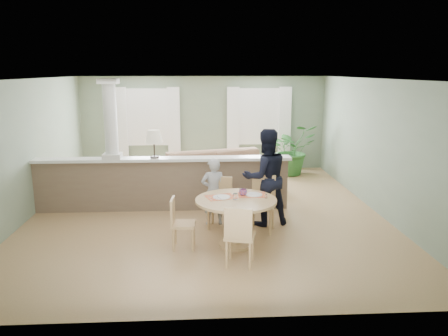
{
  "coord_description": "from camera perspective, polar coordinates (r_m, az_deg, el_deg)",
  "views": [
    {
      "loc": [
        -0.13,
        -8.63,
        2.86
      ],
      "look_at": [
        0.31,
        -1.0,
        1.15
      ],
      "focal_mm": 35.0,
      "sensor_mm": 36.0,
      "label": 1
    }
  ],
  "objects": [
    {
      "name": "room_shell",
      "position": [
        9.31,
        -2.65,
        6.17
      ],
      "size": [
        7.02,
        8.02,
        2.71
      ],
      "color": "gray",
      "rests_on": "ground"
    },
    {
      "name": "chair_far_boy",
      "position": [
        8.11,
        -0.49,
        -4.18
      ],
      "size": [
        0.52,
        0.52,
        0.93
      ],
      "rotation": [
        0.0,
        0.0,
        -0.26
      ],
      "color": "tan",
      "rests_on": "ground"
    },
    {
      "name": "sofa",
      "position": [
        10.67,
        -0.7,
        -0.39
      ],
      "size": [
        3.32,
        2.0,
        0.91
      ],
      "primitive_type": "imported",
      "rotation": [
        0.0,
        0.0,
        0.27
      ],
      "color": "#7E6144",
      "rests_on": "ground"
    },
    {
      "name": "houseplant",
      "position": [
        12.29,
        8.87,
        2.42
      ],
      "size": [
        1.55,
        1.44,
        1.42
      ],
      "primitive_type": "imported",
      "rotation": [
        0.0,
        0.0,
        0.3
      ],
      "color": "#275C25",
      "rests_on": "ground"
    },
    {
      "name": "ground",
      "position": [
        9.09,
        -2.3,
        -5.71
      ],
      "size": [
        8.0,
        8.0,
        0.0
      ],
      "primitive_type": "plane",
      "color": "tan",
      "rests_on": "ground"
    },
    {
      "name": "chair_side",
      "position": [
        7.19,
        -5.85,
        -6.88
      ],
      "size": [
        0.41,
        0.41,
        0.85
      ],
      "rotation": [
        0.0,
        0.0,
        1.51
      ],
      "color": "tan",
      "rests_on": "ground"
    },
    {
      "name": "pony_wall",
      "position": [
        9.13,
        -8.57,
        -1.15
      ],
      "size": [
        5.32,
        0.38,
        2.7
      ],
      "color": "#75614B",
      "rests_on": "ground"
    },
    {
      "name": "chair_far_man",
      "position": [
        7.96,
        5.06,
        -4.25
      ],
      "size": [
        0.57,
        0.57,
        1.0
      ],
      "rotation": [
        0.0,
        0.0,
        -0.3
      ],
      "color": "tan",
      "rests_on": "ground"
    },
    {
      "name": "man_person",
      "position": [
        8.17,
        5.43,
        -1.21
      ],
      "size": [
        1.01,
        0.87,
        1.82
      ],
      "primitive_type": "imported",
      "rotation": [
        0.0,
        0.0,
        3.36
      ],
      "color": "black",
      "rests_on": "ground"
    },
    {
      "name": "chair_near",
      "position": [
        6.48,
        2.01,
        -8.53
      ],
      "size": [
        0.51,
        0.51,
        0.94
      ],
      "rotation": [
        0.0,
        0.0,
        2.9
      ],
      "color": "tan",
      "rests_on": "ground"
    },
    {
      "name": "dining_table",
      "position": [
        7.2,
        1.6,
        -5.32
      ],
      "size": [
        1.33,
        1.33,
        0.91
      ],
      "rotation": [
        0.0,
        0.0,
        0.31
      ],
      "color": "tan",
      "rests_on": "ground"
    },
    {
      "name": "child_person",
      "position": [
        8.18,
        -1.39,
        -3.12
      ],
      "size": [
        0.5,
        0.35,
        1.28
      ],
      "primitive_type": "imported",
      "rotation": [
        0.0,
        0.0,
        3.25
      ],
      "color": "#9D9DA2",
      "rests_on": "ground"
    }
  ]
}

